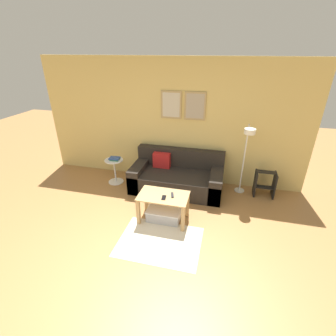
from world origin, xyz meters
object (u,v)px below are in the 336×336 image
couch (177,177)px  book_stack (115,159)px  side_table (115,169)px  storage_bin (164,213)px  cell_phone (164,198)px  step_stool (265,183)px  floor_lamp (247,147)px  coffee_table (163,201)px  remote_control (172,195)px

couch → book_stack: size_ratio=7.93×
side_table → storage_bin: bearing=-35.6°
cell_phone → step_stool: bearing=30.5°
couch → cell_phone: size_ratio=13.18×
floor_lamp → step_stool: 0.92m
floor_lamp → side_table: bearing=-178.7°
storage_bin → floor_lamp: floor_lamp is taller
coffee_table → book_stack: 1.70m
book_stack → remote_control: size_ratio=1.55×
floor_lamp → book_stack: bearing=-178.8°
coffee_table → cell_phone: (0.03, -0.07, 0.12)m
floor_lamp → cell_phone: floor_lamp is taller
side_table → couch: bearing=3.0°
floor_lamp → remote_control: (-1.15, -1.05, -0.55)m
couch → cell_phone: 1.18m
remote_control → side_table: bearing=130.6°
book_stack → step_stool: (3.09, 0.21, -0.29)m
floor_lamp → remote_control: bearing=-137.6°
couch → storage_bin: couch is taller
coffee_table → storage_bin: (0.01, 0.03, -0.27)m
side_table → step_stool: size_ratio=1.06×
floor_lamp → remote_control: 1.65m
floor_lamp → step_stool: (0.45, 0.16, -0.78)m
remote_control → cell_phone: bearing=-156.3°
side_table → step_stool: 3.12m
coffee_table → remote_control: remote_control is taller
coffee_table → step_stool: (1.74, 1.23, -0.11)m
side_table → remote_control: side_table is taller
couch → storage_bin: (0.00, -1.05, -0.16)m
coffee_table → cell_phone: 0.14m
storage_bin → step_stool: (1.74, 1.20, 0.17)m
floor_lamp → step_stool: bearing=18.9°
coffee_table → cell_phone: bearing=-69.4°
book_stack → step_stool: bearing=3.9°
couch → remote_control: size_ratio=12.30×
storage_bin → step_stool: bearing=34.6°
floor_lamp → cell_phone: bearing=-137.8°
couch → side_table: bearing=-177.0°
storage_bin → floor_lamp: (1.28, 1.04, 0.95)m
storage_bin → step_stool: step_stool is taller
storage_bin → cell_phone: (0.02, -0.10, 0.39)m
couch → side_table: (-1.37, -0.07, 0.06)m
remote_control → cell_phone: (-0.12, -0.10, -0.01)m
coffee_table → floor_lamp: bearing=39.8°
remote_control → couch: bearing=81.4°
step_stool → coffee_table: bearing=-144.8°
step_stool → cell_phone: bearing=-142.9°
coffee_table → remote_control: 0.19m
floor_lamp → book_stack: 2.68m
book_stack → couch: bearing=2.8°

